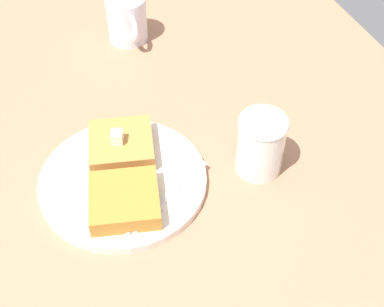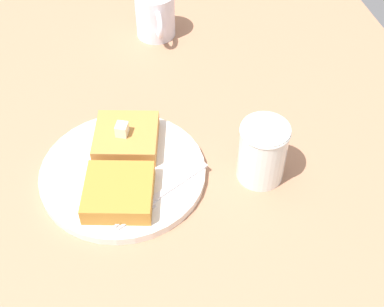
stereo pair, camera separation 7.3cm
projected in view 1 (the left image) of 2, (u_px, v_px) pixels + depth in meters
The scene contains 8 objects.
table_surface at pixel (113, 158), 79.93cm from camera, with size 106.20×106.20×1.97cm, color #A06D50.
plate at pixel (124, 180), 74.86cm from camera, with size 23.46×23.46×1.26cm.
toast_slice_left at pixel (121, 145), 76.91cm from camera, with size 8.99×9.07×2.62cm, color #BA7A39.
toast_slice_middle at pixel (124, 200), 70.09cm from camera, with size 8.99×9.07×2.62cm, color #B1762D.
butter_pat_primary at pixel (117, 137), 74.93cm from camera, with size 1.79×1.61×1.79cm, color #F6EEC9.
fork at pixel (162, 201), 71.42cm from camera, with size 8.96×14.72×0.36cm.
syrup_jar at pixel (260, 146), 74.33cm from camera, with size 6.86×6.86×9.20cm.
coffee_mug at pixel (127, 19), 95.99cm from camera, with size 9.89×7.15×8.27cm.
Camera 1 is at (54.46, -8.14, 60.13)cm, focal length 50.00 mm.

